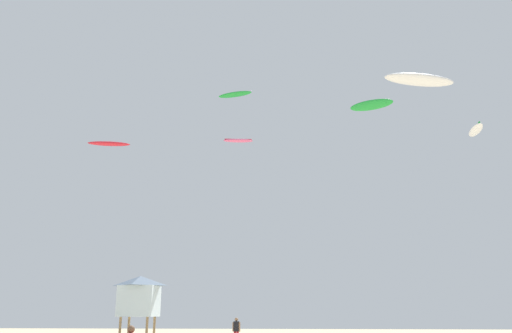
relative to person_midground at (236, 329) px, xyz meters
name	(u,v)px	position (x,y,z in m)	size (l,w,h in m)	color
person_midground	(236,329)	(0.00, 0.00, 0.00)	(0.56, 0.40, 1.79)	#B21E23
lifeguard_tower	(139,296)	(-4.78, -6.82, 2.01)	(2.30, 2.30, 4.15)	#8C704C
kite_aloft_0	(419,80)	(11.70, -7.72, 14.38)	(4.65, 2.53, 0.53)	white
kite_aloft_2	(371,105)	(9.94, -0.41, 15.86)	(3.32, 2.07, 0.75)	green
kite_aloft_3	(476,130)	(18.78, 4.04, 15.23)	(1.26, 3.28, 0.38)	white
kite_aloft_5	(235,94)	(-1.68, 11.22, 22.19)	(3.69, 1.92, 0.37)	green
kite_aloft_6	(238,141)	(-0.77, 6.60, 15.72)	(2.67, 1.07, 0.32)	#E5598C
kite_aloft_7	(109,144)	(-14.27, 11.13, 17.27)	(4.29, 2.01, 0.53)	red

